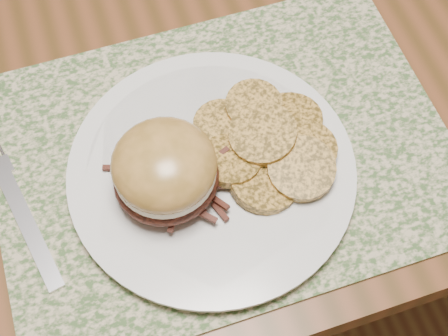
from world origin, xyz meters
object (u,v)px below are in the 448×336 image
Objects in this scene: dining_table at (224,4)px; pork_sandwich at (165,171)px; dinner_plate at (212,171)px; fork at (18,205)px.

pork_sandwich is (-0.15, -0.29, 0.14)m from dining_table.
dinner_plate reaches higher than fork.
pork_sandwich is 0.56× the size of fork.
dining_table is at bearing 69.26° from dinner_plate.
pork_sandwich is at bearing -169.98° from dinner_plate.
pork_sandwich is at bearing -117.78° from dining_table.
dining_table is at bearing 58.13° from pork_sandwich.
dinner_plate is 2.51× the size of pork_sandwich.
dining_table is 8.08× the size of fork.
fork is at bearing 162.02° from pork_sandwich.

